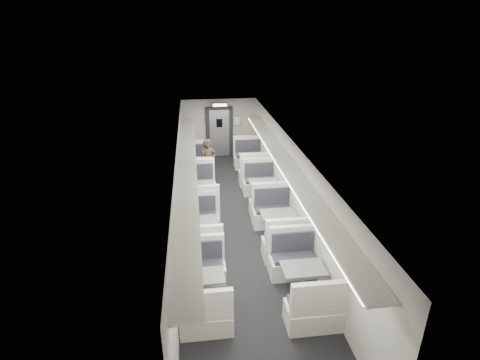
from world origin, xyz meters
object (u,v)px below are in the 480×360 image
object	(u,v)px
booth_left_d	(204,289)
booth_right_b	(263,192)
booth_left_a	(197,169)
booth_right_a	(252,165)
booth_left_b	(199,196)
vestibule_door	(219,132)
booth_right_d	(302,282)
exit_sign	(220,105)
passenger	(208,162)
booth_left_c	(201,232)
booth_right_c	(278,226)

from	to	relation	value
booth_left_d	booth_right_b	size ratio (longest dim) A/B	0.91
booth_left_a	booth_right_a	world-z (taller)	booth_right_a
booth_left_b	vestibule_door	bearing A→B (deg)	77.91
booth_left_d	booth_right_d	world-z (taller)	booth_right_d
exit_sign	booth_right_d	bearing A→B (deg)	-83.26
booth_left_b	booth_right_b	bearing A→B (deg)	1.84
booth_left_d	booth_right_b	world-z (taller)	booth_right_b
booth_right_b	passenger	distance (m)	2.50
booth_left_c	booth_right_d	bearing A→B (deg)	-48.57
booth_left_c	booth_right_b	world-z (taller)	booth_right_b
booth_right_d	passenger	world-z (taller)	passenger
booth_left_d	booth_right_a	size ratio (longest dim) A/B	0.87
booth_left_b	booth_right_b	size ratio (longest dim) A/B	1.05
booth_left_a	booth_left_d	world-z (taller)	booth_left_a
booth_left_a	booth_right_a	distance (m)	2.00
passenger	vestibule_door	bearing A→B (deg)	69.66
booth_right_c	passenger	bearing A→B (deg)	111.91
booth_left_a	exit_sign	world-z (taller)	exit_sign
booth_right_a	passenger	bearing A→B (deg)	-163.00
booth_left_a	booth_left_c	world-z (taller)	booth_left_a
booth_right_d	booth_left_c	bearing A→B (deg)	131.43
booth_left_a	booth_right_d	bearing A→B (deg)	-73.26
exit_sign	booth_left_b	bearing A→B (deg)	-103.45
booth_right_a	booth_right_c	world-z (taller)	booth_right_a
booth_left_c	passenger	world-z (taller)	passenger
passenger	booth_right_c	bearing A→B (deg)	-75.86
booth_left_b	booth_left_c	bearing A→B (deg)	-90.00
passenger	exit_sign	distance (m)	2.76
booth_left_d	booth_right_b	distance (m)	4.72
booth_left_b	passenger	distance (m)	2.02
booth_left_d	booth_right_c	xyz separation A→B (m)	(2.00, 2.16, 0.04)
exit_sign	booth_right_c	bearing A→B (deg)	-80.89
booth_right_b	booth_right_d	bearing A→B (deg)	-90.00
passenger	booth_left_b	bearing A→B (deg)	-109.18
booth_left_a	booth_right_a	xyz separation A→B (m)	(2.00, 0.07, 0.02)
booth_left_d	exit_sign	world-z (taller)	exit_sign
booth_left_b	booth_right_a	size ratio (longest dim) A/B	1.00
vestibule_door	exit_sign	distance (m)	1.33
booth_left_b	booth_right_a	bearing A→B (deg)	50.58
booth_right_d	exit_sign	world-z (taller)	exit_sign
booth_right_c	vestibule_door	distance (m)	6.83
booth_left_d	vestibule_door	distance (m)	8.96
booth_left_b	exit_sign	xyz separation A→B (m)	(1.00, 4.18, 1.87)
booth_left_c	vestibule_door	world-z (taller)	vestibule_door
booth_left_c	booth_right_d	world-z (taller)	booth_right_d
booth_left_c	booth_right_a	size ratio (longest dim) A/B	0.89
booth_left_d	booth_right_c	world-z (taller)	booth_right_c
booth_right_c	passenger	size ratio (longest dim) A/B	1.41
booth_left_a	passenger	world-z (taller)	passenger
booth_right_d	exit_sign	xyz separation A→B (m)	(-1.00, 8.47, 1.90)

